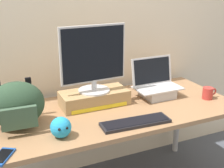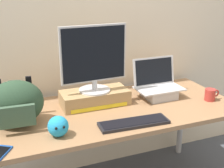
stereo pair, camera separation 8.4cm
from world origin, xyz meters
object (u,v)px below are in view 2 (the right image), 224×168
Objects in this scene: open_laptop at (158,89)px; desktop_monitor at (94,59)px; messenger_backpack at (16,103)px; coffee_mug at (210,95)px; external_keyboard at (134,123)px; plush_toy at (58,126)px; toner_box_yellow at (95,98)px.

desktop_monitor is at bearing 174.79° from open_laptop.
messenger_backpack is 2.86× the size of coffee_mug.
plush_toy is at bearing 179.35° from external_keyboard.
coffee_mug is at bearing -2.29° from messenger_backpack.
plush_toy is (0.20, -0.23, -0.08)m from messenger_backpack.
open_laptop is 2.90× the size of coffee_mug.
plush_toy is at bearing -159.86° from open_laptop.
open_laptop is 0.38m from coffee_mug.
toner_box_yellow is at bearing 163.75° from coffee_mug.
open_laptop is at bearing 20.75° from plush_toy.
external_keyboard is at bearing -137.37° from open_laptop.
toner_box_yellow is 0.49m from plush_toy.
desktop_monitor reaches higher than external_keyboard.
desktop_monitor is 0.89m from coffee_mug.
toner_box_yellow is 3.97× the size of coffee_mug.
messenger_backpack is 1.36m from coffee_mug.
plush_toy is at bearing -136.59° from desktop_monitor.
desktop_monitor is 1.06× the size of external_keyboard.
plush_toy is at bearing -174.26° from coffee_mug.
external_keyboard is 0.46m from plush_toy.
messenger_backpack reaches higher than external_keyboard.
coffee_mug is (1.35, -0.12, -0.10)m from messenger_backpack.
messenger_backpack is (-0.54, -0.12, 0.09)m from toner_box_yellow.
messenger_backpack reaches higher than toner_box_yellow.
coffee_mug is at bearing 5.74° from plush_toy.
desktop_monitor is 0.56m from open_laptop.
desktop_monitor is at bearing 110.98° from external_keyboard.
desktop_monitor is 0.58m from messenger_backpack.
messenger_backpack is (-0.54, -0.12, -0.19)m from desktop_monitor.
desktop_monitor is 3.94× the size of plush_toy.
toner_box_yellow is at bearing 174.66° from open_laptop.
desktop_monitor is at bearing -86.03° from toner_box_yellow.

